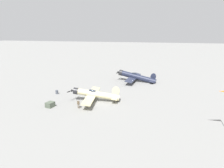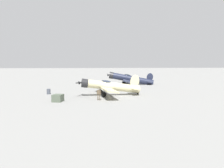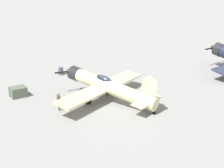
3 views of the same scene
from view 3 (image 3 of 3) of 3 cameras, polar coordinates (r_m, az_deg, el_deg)
The scene contains 5 objects.
ground_plane at distance 29.76m, azimuth 0.00°, elevation -3.28°, with size 400.00×400.00×0.00m, color gray.
airplane_foreground at distance 29.51m, azimuth -0.77°, elevation -0.42°, with size 11.11×10.10×3.29m.
ground_crew_mechanic at distance 28.21m, azimuth -9.29°, elevation -2.69°, with size 0.38×0.58×1.61m.
equipment_crate at distance 32.31m, azimuth -16.03°, elevation -1.33°, with size 1.69×1.52×0.95m.
fuel_drum at distance 38.23m, azimuth -8.90°, elevation 2.23°, with size 0.62×0.62×0.87m.
Camera 3 is at (-20.24, -18.73, 11.21)m, focal length 52.51 mm.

